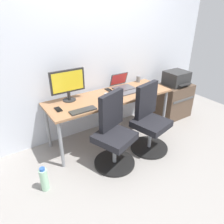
% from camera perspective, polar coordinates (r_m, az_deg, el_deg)
% --- Properties ---
extents(ground_plane, '(5.28, 5.28, 0.00)m').
position_cam_1_polar(ground_plane, '(3.43, -0.46, -6.47)').
color(ground_plane, gray).
extents(back_wall, '(4.40, 0.04, 2.60)m').
position_cam_1_polar(back_wall, '(3.25, -4.46, 16.44)').
color(back_wall, silver).
rests_on(back_wall, ground).
extents(desk, '(1.89, 0.63, 0.70)m').
position_cam_1_polar(desk, '(3.12, -0.50, 3.39)').
color(desk, '#996B47').
rests_on(desk, ground).
extents(office_chair_left, '(0.56, 0.56, 0.94)m').
position_cam_1_polar(office_chair_left, '(2.71, 0.40, -5.93)').
color(office_chair_left, black).
rests_on(office_chair_left, ground).
extents(office_chair_right, '(0.54, 0.54, 0.94)m').
position_cam_1_polar(office_chair_right, '(3.03, 9.93, -2.42)').
color(office_chair_right, black).
rests_on(office_chair_right, ground).
extents(side_cabinet, '(0.58, 0.45, 0.61)m').
position_cam_1_polar(side_cabinet, '(4.08, 16.12, 3.03)').
color(side_cabinet, brown).
rests_on(side_cabinet, ground).
extents(printer, '(0.38, 0.40, 0.24)m').
position_cam_1_polar(printer, '(3.93, 16.93, 8.70)').
color(printer, '#2D2D2D').
rests_on(printer, side_cabinet).
extents(water_bottle_on_floor, '(0.09, 0.09, 0.31)m').
position_cam_1_polar(water_bottle_on_floor, '(2.60, -17.79, -16.85)').
color(water_bottle_on_floor, '#A5D8B2').
rests_on(water_bottle_on_floor, ground).
extents(desktop_monitor, '(0.48, 0.18, 0.43)m').
position_cam_1_polar(desktop_monitor, '(2.92, -11.82, 7.60)').
color(desktop_monitor, '#262626').
rests_on(desktop_monitor, desk).
extents(open_laptop, '(0.31, 0.29, 0.22)m').
position_cam_1_polar(open_laptop, '(3.40, 2.65, 7.44)').
color(open_laptop, '#4C4C51').
rests_on(open_laptop, desk).
extents(keyboard_by_monitor, '(0.34, 0.12, 0.02)m').
position_cam_1_polar(keyboard_by_monitor, '(2.67, -7.79, 0.44)').
color(keyboard_by_monitor, '#2D2D2D').
rests_on(keyboard_by_monitor, desk).
extents(keyboard_by_laptop, '(0.34, 0.12, 0.02)m').
position_cam_1_polar(keyboard_by_laptop, '(3.20, 4.67, 5.24)').
color(keyboard_by_laptop, '#515156').
rests_on(keyboard_by_laptop, desk).
extents(mouse_by_monitor, '(0.06, 0.10, 0.03)m').
position_cam_1_polar(mouse_by_monitor, '(3.12, -1.46, 4.85)').
color(mouse_by_monitor, '#B7B7B7').
rests_on(mouse_by_monitor, desk).
extents(mouse_by_laptop, '(0.06, 0.10, 0.03)m').
position_cam_1_polar(mouse_by_laptop, '(2.82, -0.85, 2.33)').
color(mouse_by_laptop, '#515156').
rests_on(mouse_by_laptop, desk).
extents(coffee_mug, '(0.08, 0.08, 0.09)m').
position_cam_1_polar(coffee_mug, '(2.94, 1.18, 4.10)').
color(coffee_mug, orange).
rests_on(coffee_mug, desk).
extents(pen_cup, '(0.07, 0.07, 0.10)m').
position_cam_1_polar(pen_cup, '(3.68, 7.07, 8.82)').
color(pen_cup, slate).
rests_on(pen_cup, desk).
extents(phone_near_laptop, '(0.07, 0.14, 0.01)m').
position_cam_1_polar(phone_near_laptop, '(2.77, -14.26, 0.69)').
color(phone_near_laptop, black).
rests_on(phone_near_laptop, desk).
extents(phone_near_monitor, '(0.07, 0.14, 0.01)m').
position_cam_1_polar(phone_near_monitor, '(3.30, -0.92, 5.97)').
color(phone_near_monitor, black).
rests_on(phone_near_monitor, desk).
extents(notebook, '(0.21, 0.15, 0.03)m').
position_cam_1_polar(notebook, '(3.37, 9.54, 6.20)').
color(notebook, yellow).
rests_on(notebook, desk).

